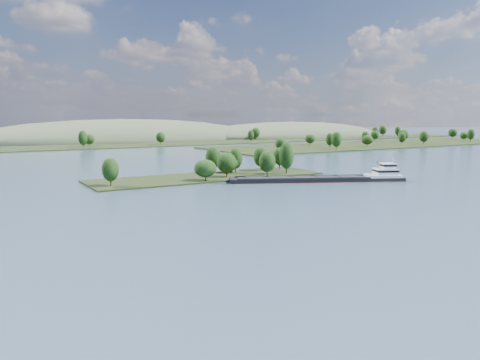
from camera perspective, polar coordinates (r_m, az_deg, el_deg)
ground at (r=147.49m, az=6.68°, el=-2.39°), size 1800.00×1800.00×0.00m
tree_island at (r=199.61m, az=-2.02°, el=1.45°), size 100.00×31.02×15.35m
right_bank at (r=435.69m, az=16.76°, el=4.28°), size 320.00×90.00×14.87m
back_shoreline at (r=407.66m, az=-16.78°, el=4.01°), size 900.00×60.00×14.98m
hill_east at (r=581.71m, az=6.24°, el=5.31°), size 260.00×140.00×36.00m
hill_west at (r=517.67m, az=-13.96°, el=4.80°), size 320.00×160.00×44.00m
cargo_barge at (r=190.51m, az=10.88°, el=0.23°), size 67.28×36.82×9.50m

